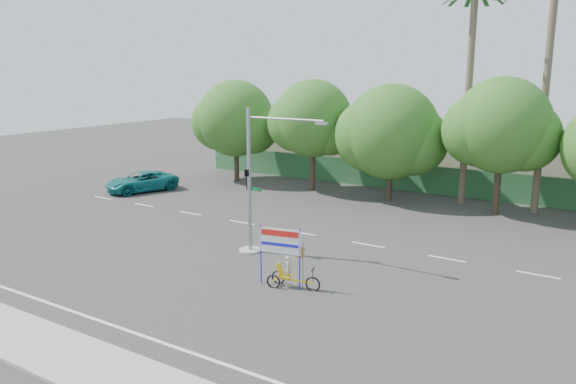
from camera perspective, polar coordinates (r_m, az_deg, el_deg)
The scene contains 14 objects.
ground at distance 23.31m, azimuth -4.66°, elevation -9.65°, with size 120.00×120.00×0.00m, color #33302D.
sidewalk_near at distance 18.45m, azimuth -19.36°, elevation -16.40°, with size 50.00×2.40×0.12m, color gray.
fence at distance 41.60m, azimuth 13.34°, elevation 1.31°, with size 38.00×0.08×2.00m, color #336B3D.
building_left at distance 49.46m, azimuth 4.11°, elevation 4.50°, with size 12.00×8.00×4.00m, color #C3B19B.
building_right at distance 44.07m, azimuth 25.21°, elevation 2.13°, with size 14.00×8.00×3.60m, color #C3B19B.
tree_far_left at distance 44.63m, azimuth -5.39°, elevation 7.20°, with size 7.14×6.00×7.96m.
tree_left at distance 40.73m, azimuth 2.51°, elevation 7.18°, with size 6.66×5.60×8.07m.
tree_center at distance 38.19m, azimuth 10.37°, elevation 5.75°, with size 7.62×6.40×7.85m.
tree_right at distance 36.11m, azimuth 20.82°, elevation 6.01°, with size 6.90×5.80×8.36m.
palm_tall at distance 37.12m, azimuth 25.12°, elevation 13.92°, with size 3.73×3.79×17.45m.
palm_short at distance 37.96m, azimuth 18.02°, elevation 11.97°, with size 3.73×3.79×14.45m.
traffic_signal at distance 26.77m, azimuth -3.43°, elevation -0.19°, with size 4.72×1.10×7.00m.
trike_billboard at distance 22.94m, azimuth -0.23°, elevation -7.21°, with size 2.59×0.88×2.58m.
pickup_truck at distance 42.30m, azimuth -14.65°, elevation 1.04°, with size 2.38×5.17×1.44m, color #0F6D6B.
Camera 1 is at (13.07, -17.23, 8.71)m, focal length 35.00 mm.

